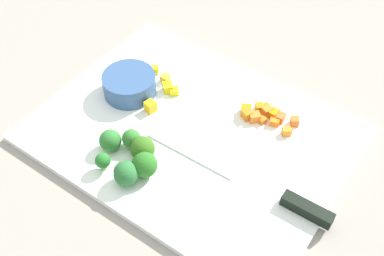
# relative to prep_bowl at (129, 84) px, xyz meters

# --- Properties ---
(ground_plane) EXTENTS (4.00, 4.00, 0.00)m
(ground_plane) POSITION_rel_prep_bowl_xyz_m (-0.15, 0.01, -0.03)
(ground_plane) COLOR gray
(cutting_board) EXTENTS (0.51, 0.38, 0.01)m
(cutting_board) POSITION_rel_prep_bowl_xyz_m (-0.15, 0.01, -0.03)
(cutting_board) COLOR white
(cutting_board) RESTS_ON ground_plane
(prep_bowl) EXTENTS (0.09, 0.09, 0.04)m
(prep_bowl) POSITION_rel_prep_bowl_xyz_m (0.00, 0.00, 0.00)
(prep_bowl) COLOR #36568A
(prep_bowl) RESTS_ON cutting_board
(chef_knife) EXTENTS (0.32, 0.03, 0.02)m
(chef_knife) POSITION_rel_prep_bowl_xyz_m (-0.31, 0.05, -0.01)
(chef_knife) COLOR silver
(chef_knife) RESTS_ON cutting_board
(carrot_dice_0) EXTENTS (0.02, 0.02, 0.02)m
(carrot_dice_0) POSITION_rel_prep_bowl_xyz_m (-0.24, -0.10, -0.01)
(carrot_dice_0) COLOR orange
(carrot_dice_0) RESTS_ON cutting_board
(carrot_dice_1) EXTENTS (0.02, 0.02, 0.01)m
(carrot_dice_1) POSITION_rel_prep_bowl_xyz_m (-0.25, -0.08, -0.01)
(carrot_dice_1) COLOR orange
(carrot_dice_1) RESTS_ON cutting_board
(carrot_dice_2) EXTENTS (0.02, 0.02, 0.01)m
(carrot_dice_2) POSITION_rel_prep_bowl_xyz_m (-0.28, -0.10, -0.01)
(carrot_dice_2) COLOR orange
(carrot_dice_2) RESTS_ON cutting_board
(carrot_dice_3) EXTENTS (0.02, 0.02, 0.01)m
(carrot_dice_3) POSITION_rel_prep_bowl_xyz_m (-0.28, -0.07, -0.01)
(carrot_dice_3) COLOR orange
(carrot_dice_3) RESTS_ON cutting_board
(carrot_dice_4) EXTENTS (0.02, 0.02, 0.01)m
(carrot_dice_4) POSITION_rel_prep_bowl_xyz_m (-0.21, -0.10, -0.01)
(carrot_dice_4) COLOR orange
(carrot_dice_4) RESTS_ON cutting_board
(carrot_dice_5) EXTENTS (0.02, 0.02, 0.02)m
(carrot_dice_5) POSITION_rel_prep_bowl_xyz_m (-0.22, -0.07, -0.01)
(carrot_dice_5) COLOR orange
(carrot_dice_5) RESTS_ON cutting_board
(carrot_dice_6) EXTENTS (0.01, 0.01, 0.01)m
(carrot_dice_6) POSITION_rel_prep_bowl_xyz_m (-0.23, -0.07, -0.01)
(carrot_dice_6) COLOR orange
(carrot_dice_6) RESTS_ON cutting_board
(carrot_dice_7) EXTENTS (0.02, 0.02, 0.02)m
(carrot_dice_7) POSITION_rel_prep_bowl_xyz_m (-0.23, -0.09, -0.01)
(carrot_dice_7) COLOR orange
(carrot_dice_7) RESTS_ON cutting_board
(carrot_dice_8) EXTENTS (0.02, 0.02, 0.02)m
(carrot_dice_8) POSITION_rel_prep_bowl_xyz_m (-0.20, -0.08, -0.01)
(carrot_dice_8) COLOR orange
(carrot_dice_8) RESTS_ON cutting_board
(carrot_dice_9) EXTENTS (0.01, 0.01, 0.01)m
(carrot_dice_9) POSITION_rel_prep_bowl_xyz_m (-0.22, -0.11, -0.02)
(carrot_dice_9) COLOR orange
(carrot_dice_9) RESTS_ON cutting_board
(carrot_dice_10) EXTENTS (0.02, 0.02, 0.02)m
(carrot_dice_10) POSITION_rel_prep_bowl_xyz_m (-0.20, -0.07, -0.01)
(carrot_dice_10) COLOR orange
(carrot_dice_10) RESTS_ON cutting_board
(carrot_dice_11) EXTENTS (0.02, 0.02, 0.01)m
(carrot_dice_11) POSITION_rel_prep_bowl_xyz_m (-0.26, -0.09, -0.01)
(carrot_dice_11) COLOR orange
(carrot_dice_11) RESTS_ON cutting_board
(pepper_dice_0) EXTENTS (0.01, 0.02, 0.01)m
(pepper_dice_0) POSITION_rel_prep_bowl_xyz_m (-0.03, -0.06, -0.01)
(pepper_dice_0) COLOR yellow
(pepper_dice_0) RESTS_ON cutting_board
(pepper_dice_1) EXTENTS (0.03, 0.03, 0.02)m
(pepper_dice_1) POSITION_rel_prep_bowl_xyz_m (-0.05, -0.04, -0.01)
(pepper_dice_1) COLOR yellow
(pepper_dice_1) RESTS_ON cutting_board
(pepper_dice_2) EXTENTS (0.02, 0.02, 0.01)m
(pepper_dice_2) POSITION_rel_prep_bowl_xyz_m (-0.00, -0.07, -0.01)
(pepper_dice_2) COLOR yellow
(pepper_dice_2) RESTS_ON cutting_board
(pepper_dice_3) EXTENTS (0.02, 0.02, 0.01)m
(pepper_dice_3) POSITION_rel_prep_bowl_xyz_m (-0.07, -0.04, -0.01)
(pepper_dice_3) COLOR yellow
(pepper_dice_3) RESTS_ON cutting_board
(pepper_dice_4) EXTENTS (0.02, 0.02, 0.02)m
(pepper_dice_4) POSITION_rel_prep_bowl_xyz_m (-0.06, 0.02, -0.01)
(pepper_dice_4) COLOR yellow
(pepper_dice_4) RESTS_ON cutting_board
(broccoli_floret_0) EXTENTS (0.04, 0.04, 0.04)m
(broccoli_floret_0) POSITION_rel_prep_bowl_xyz_m (-0.11, 0.10, 0.00)
(broccoli_floret_0) COLOR #89C16B
(broccoli_floret_0) RESTS_ON cutting_board
(broccoli_floret_1) EXTENTS (0.04, 0.04, 0.04)m
(broccoli_floret_1) POSITION_rel_prep_bowl_xyz_m (-0.06, 0.12, -0.00)
(broccoli_floret_1) COLOR #81AB69
(broccoli_floret_1) RESTS_ON cutting_board
(broccoli_floret_2) EXTENTS (0.03, 0.03, 0.03)m
(broccoli_floret_2) POSITION_rel_prep_bowl_xyz_m (-0.08, 0.10, -0.00)
(broccoli_floret_2) COLOR #84B057
(broccoli_floret_2) RESTS_ON cutting_board
(broccoli_floret_3) EXTENTS (0.02, 0.02, 0.03)m
(broccoli_floret_3) POSITION_rel_prep_bowl_xyz_m (-0.08, 0.16, -0.00)
(broccoli_floret_3) COLOR #82BE69
(broccoli_floret_3) RESTS_ON cutting_board
(broccoli_floret_4) EXTENTS (0.04, 0.04, 0.04)m
(broccoli_floret_4) POSITION_rel_prep_bowl_xyz_m (-0.12, 0.15, 0.00)
(broccoli_floret_4) COLOR #95BD56
(broccoli_floret_4) RESTS_ON cutting_board
(broccoli_floret_5) EXTENTS (0.04, 0.04, 0.04)m
(broccoli_floret_5) POSITION_rel_prep_bowl_xyz_m (-0.14, 0.13, 0.00)
(broccoli_floret_5) COLOR #8CB75B
(broccoli_floret_5) RESTS_ON cutting_board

